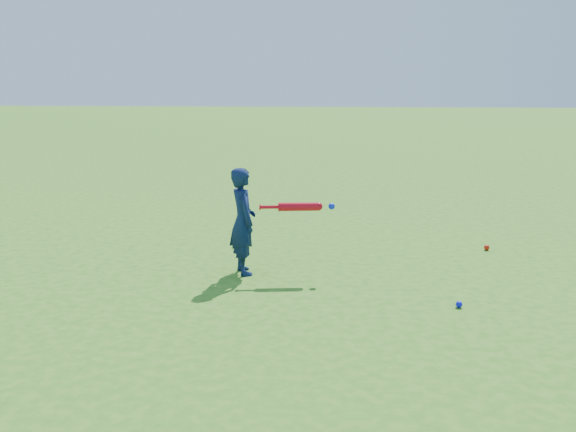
# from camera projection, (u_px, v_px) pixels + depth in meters

# --- Properties ---
(ground) EXTENTS (80.00, 80.00, 0.00)m
(ground) POSITION_uv_depth(u_px,v_px,m) (271.00, 269.00, 7.36)
(ground) COLOR #33711A
(ground) RESTS_ON ground
(child) EXTENTS (0.43, 0.51, 1.19)m
(child) POSITION_uv_depth(u_px,v_px,m) (243.00, 221.00, 7.08)
(child) COLOR #0E1B43
(child) RESTS_ON ground
(ground_ball_red) EXTENTS (0.07, 0.07, 0.07)m
(ground_ball_red) POSITION_uv_depth(u_px,v_px,m) (487.00, 248.00, 8.13)
(ground_ball_red) COLOR red
(ground_ball_red) RESTS_ON ground
(ground_ball_blue) EXTENTS (0.06, 0.06, 0.06)m
(ground_ball_blue) POSITION_uv_depth(u_px,v_px,m) (459.00, 304.00, 6.11)
(ground_ball_blue) COLOR #0D13E8
(ground_ball_blue) RESTS_ON ground
(bat_swing) EXTENTS (0.83, 0.18, 0.09)m
(bat_swing) POSITION_uv_depth(u_px,v_px,m) (302.00, 207.00, 7.03)
(bat_swing) COLOR red
(bat_swing) RESTS_ON ground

